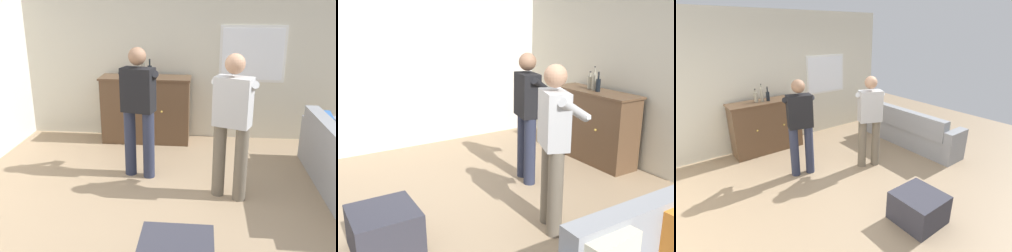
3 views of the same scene
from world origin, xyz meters
TOP-DOWN VIEW (x-y plane):
  - ground at (0.00, 0.00)m, footprint 10.40×10.40m
  - wall_back_with_window at (0.03, 2.66)m, footprint 5.20×0.15m
  - couch at (2.01, 0.71)m, footprint 0.57×2.32m
  - sideboard_cabinet at (-0.56, 2.30)m, footprint 1.43×0.49m
  - bottle_wine_green at (-0.59, 2.29)m, footprint 0.06×0.06m
  - bottle_liquor_amber at (-0.49, 2.27)m, footprint 0.07×0.07m
  - bottle_spirits_clear at (-0.71, 2.32)m, footprint 0.07×0.07m
  - ottoman at (0.17, -1.01)m, footprint 0.59×0.59m
  - person_standing_left at (-0.45, 1.01)m, footprint 0.54×0.51m
  - person_standing_right at (0.68, 0.54)m, footprint 0.52×0.52m

SIDE VIEW (x-z plane):
  - ground at x=0.00m, z-range 0.00..0.00m
  - ottoman at x=0.17m, z-range 0.00..0.40m
  - couch at x=2.01m, z-range -0.08..0.75m
  - sideboard_cabinet at x=-0.56m, z-range 0.00..1.07m
  - person_standing_left at x=-0.45m, z-range 0.10..1.78m
  - person_standing_right at x=0.68m, z-range 0.10..1.78m
  - bottle_spirits_clear at x=-0.71m, z-range 1.04..1.30m
  - bottle_liquor_amber at x=-0.49m, z-range 1.03..1.31m
  - bottle_wine_green at x=-0.59m, z-range 1.03..1.38m
  - wall_back_with_window at x=0.03m, z-range 0.00..2.80m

